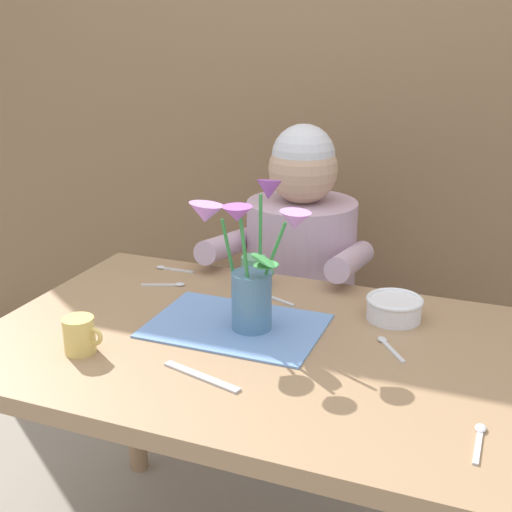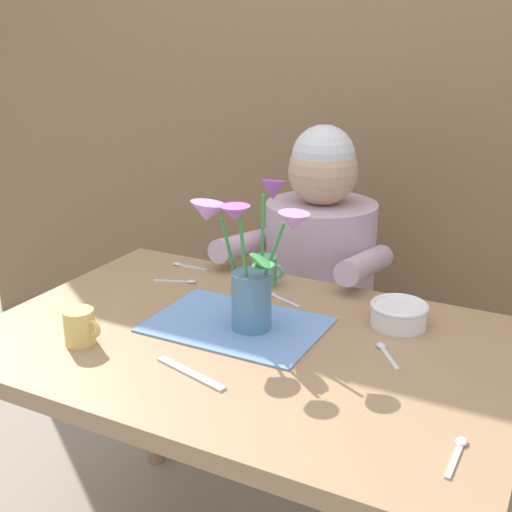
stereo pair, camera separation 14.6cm
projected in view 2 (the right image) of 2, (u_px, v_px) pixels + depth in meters
The scene contains 14 objects.
wood_panel_backdrop at pixel (395, 75), 2.19m from camera, with size 4.00×0.10×2.50m, color brown.
dining_table at pixel (247, 376), 1.51m from camera, with size 1.20×0.80×0.74m.
seated_person at pixel (318, 306), 2.09m from camera, with size 0.45×0.47×1.14m.
striped_placemat at pixel (237, 325), 1.54m from camera, with size 0.40×0.28×0.01m, color #6B93D1.
flower_vase at pixel (250, 266), 1.47m from camera, with size 0.29×0.24×0.33m.
ceramic_bowl at pixel (399, 313), 1.53m from camera, with size 0.14×0.14×0.06m.
dinner_knife at pixel (190, 373), 1.32m from camera, with size 0.19×0.02×0.01m, color silver.
coffee_cup at pixel (265, 271), 1.77m from camera, with size 0.09×0.07×0.08m.
tea_cup at pixel (80, 327), 1.44m from camera, with size 0.09×0.07×0.08m.
spoon_0 at pixel (385, 351), 1.41m from camera, with size 0.08×0.11×0.01m.
spoon_1 at pixel (458, 450), 1.08m from camera, with size 0.02×0.12×0.01m.
spoon_2 at pixel (185, 266), 1.91m from camera, with size 0.12×0.02×0.01m.
spoon_3 at pixel (278, 297), 1.69m from camera, with size 0.12×0.06×0.01m.
spoon_4 at pixel (182, 281), 1.80m from camera, with size 0.12×0.06×0.01m.
Camera 2 is at (0.63, -1.17, 1.41)m, focal length 45.95 mm.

